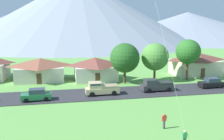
{
  "coord_description": "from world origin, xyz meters",
  "views": [
    {
      "loc": [
        -5.09,
        -8.12,
        10.8
      ],
      "look_at": [
        0.93,
        22.39,
        5.06
      ],
      "focal_mm": 39.33,
      "sensor_mm": 36.0,
      "label": 1
    }
  ],
  "objects_px": {
    "tree_near_left": "(188,52)",
    "parked_car_black_west_end": "(211,83)",
    "house_right_center": "(95,68)",
    "house_rightmost": "(41,69)",
    "watcher_person": "(164,121)",
    "pickup_truck_sand_west_side": "(101,88)",
    "pickup_truck_charcoal_east_side": "(156,85)",
    "house_left_center": "(195,63)",
    "parked_car_green_mid_west": "(37,95)",
    "tree_left_of_center": "(155,57)",
    "tree_center": "(125,58)"
  },
  "relations": [
    {
      "from": "tree_near_left",
      "to": "parked_car_black_west_end",
      "type": "relative_size",
      "value": 1.91
    },
    {
      "from": "house_right_center",
      "to": "house_rightmost",
      "type": "distance_m",
      "value": 10.8
    },
    {
      "from": "watcher_person",
      "to": "pickup_truck_sand_west_side",
      "type": "bearing_deg",
      "value": 108.37
    },
    {
      "from": "watcher_person",
      "to": "house_rightmost",
      "type": "bearing_deg",
      "value": 118.96
    },
    {
      "from": "house_right_center",
      "to": "parked_car_black_west_end",
      "type": "distance_m",
      "value": 21.7
    },
    {
      "from": "house_rightmost",
      "to": "pickup_truck_sand_west_side",
      "type": "bearing_deg",
      "value": -51.66
    },
    {
      "from": "parked_car_black_west_end",
      "to": "pickup_truck_sand_west_side",
      "type": "distance_m",
      "value": 19.45
    },
    {
      "from": "pickup_truck_sand_west_side",
      "to": "pickup_truck_charcoal_east_side",
      "type": "distance_m",
      "value": 9.15
    },
    {
      "from": "house_left_center",
      "to": "house_rightmost",
      "type": "xyz_separation_m",
      "value": [
        -32.67,
        1.26,
        -0.32
      ]
    },
    {
      "from": "house_rightmost",
      "to": "tree_near_left",
      "type": "distance_m",
      "value": 29.22
    },
    {
      "from": "parked_car_black_west_end",
      "to": "pickup_truck_charcoal_east_side",
      "type": "bearing_deg",
      "value": -178.61
    },
    {
      "from": "parked_car_green_mid_west",
      "to": "watcher_person",
      "type": "height_order",
      "value": "parked_car_green_mid_west"
    },
    {
      "from": "parked_car_black_west_end",
      "to": "parked_car_green_mid_west",
      "type": "xyz_separation_m",
      "value": [
        -29.04,
        -1.76,
        0.0
      ]
    },
    {
      "from": "house_left_center",
      "to": "pickup_truck_sand_west_side",
      "type": "bearing_deg",
      "value": -152.75
    },
    {
      "from": "tree_left_of_center",
      "to": "parked_car_green_mid_west",
      "type": "height_order",
      "value": "tree_left_of_center"
    },
    {
      "from": "house_left_center",
      "to": "parked_car_green_mid_west",
      "type": "xyz_separation_m",
      "value": [
        -32.1,
        -12.71,
        -1.72
      ]
    },
    {
      "from": "house_left_center",
      "to": "parked_car_black_west_end",
      "type": "distance_m",
      "value": 11.5
    },
    {
      "from": "parked_car_black_west_end",
      "to": "parked_car_green_mid_west",
      "type": "bearing_deg",
      "value": -176.54
    },
    {
      "from": "pickup_truck_charcoal_east_side",
      "to": "pickup_truck_sand_west_side",
      "type": "bearing_deg",
      "value": -177.55
    },
    {
      "from": "house_right_center",
      "to": "house_rightmost",
      "type": "height_order",
      "value": "house_right_center"
    },
    {
      "from": "parked_car_green_mid_west",
      "to": "house_rightmost",
      "type": "bearing_deg",
      "value": 92.32
    },
    {
      "from": "watcher_person",
      "to": "tree_center",
      "type": "bearing_deg",
      "value": 87.53
    },
    {
      "from": "tree_near_left",
      "to": "pickup_truck_charcoal_east_side",
      "type": "bearing_deg",
      "value": -143.16
    },
    {
      "from": "house_right_center",
      "to": "tree_left_of_center",
      "type": "distance_m",
      "value": 11.95
    },
    {
      "from": "tree_near_left",
      "to": "tree_center",
      "type": "height_order",
      "value": "tree_near_left"
    },
    {
      "from": "house_left_center",
      "to": "pickup_truck_charcoal_east_side",
      "type": "height_order",
      "value": "house_left_center"
    },
    {
      "from": "house_right_center",
      "to": "house_left_center",
      "type": "bearing_deg",
      "value": 1.21
    },
    {
      "from": "pickup_truck_sand_west_side",
      "to": "pickup_truck_charcoal_east_side",
      "type": "bearing_deg",
      "value": 2.45
    },
    {
      "from": "tree_near_left",
      "to": "tree_left_of_center",
      "type": "bearing_deg",
      "value": 176.3
    },
    {
      "from": "parked_car_black_west_end",
      "to": "pickup_truck_sand_west_side",
      "type": "xyz_separation_m",
      "value": [
        -19.44,
        -0.64,
        0.19
      ]
    },
    {
      "from": "watcher_person",
      "to": "pickup_truck_charcoal_east_side",
      "type": "bearing_deg",
      "value": 72.2
    },
    {
      "from": "parked_car_black_west_end",
      "to": "watcher_person",
      "type": "bearing_deg",
      "value": -135.82
    },
    {
      "from": "house_right_center",
      "to": "pickup_truck_charcoal_east_side",
      "type": "distance_m",
      "value": 13.84
    },
    {
      "from": "house_rightmost",
      "to": "tree_left_of_center",
      "type": "relative_size",
      "value": 1.31
    },
    {
      "from": "house_left_center",
      "to": "tree_near_left",
      "type": "height_order",
      "value": "tree_near_left"
    },
    {
      "from": "house_rightmost",
      "to": "pickup_truck_charcoal_east_side",
      "type": "xyz_separation_m",
      "value": [
        19.31,
        -12.46,
        -1.2
      ]
    },
    {
      "from": "tree_center",
      "to": "parked_car_black_west_end",
      "type": "xyz_separation_m",
      "value": [
        13.96,
        -6.2,
        -3.93
      ]
    },
    {
      "from": "pickup_truck_sand_west_side",
      "to": "tree_center",
      "type": "bearing_deg",
      "value": 51.35
    },
    {
      "from": "parked_car_green_mid_west",
      "to": "parked_car_black_west_end",
      "type": "bearing_deg",
      "value": 3.46
    },
    {
      "from": "house_left_center",
      "to": "tree_center",
      "type": "distance_m",
      "value": 17.82
    },
    {
      "from": "tree_near_left",
      "to": "house_left_center",
      "type": "bearing_deg",
      "value": 45.93
    },
    {
      "from": "house_rightmost",
      "to": "tree_center",
      "type": "height_order",
      "value": "tree_center"
    },
    {
      "from": "pickup_truck_sand_west_side",
      "to": "parked_car_black_west_end",
      "type": "bearing_deg",
      "value": 1.89
    },
    {
      "from": "pickup_truck_charcoal_east_side",
      "to": "watcher_person",
      "type": "height_order",
      "value": "pickup_truck_charcoal_east_side"
    },
    {
      "from": "house_left_center",
      "to": "watcher_person",
      "type": "bearing_deg",
      "value": -125.22
    },
    {
      "from": "parked_car_green_mid_west",
      "to": "watcher_person",
      "type": "bearing_deg",
      "value": -41.8
    },
    {
      "from": "house_rightmost",
      "to": "parked_car_black_west_end",
      "type": "xyz_separation_m",
      "value": [
        29.61,
        -12.21,
        -1.4
      ]
    },
    {
      "from": "pickup_truck_sand_west_side",
      "to": "watcher_person",
      "type": "bearing_deg",
      "value": -71.63
    },
    {
      "from": "pickup_truck_sand_west_side",
      "to": "tree_left_of_center",
      "type": "bearing_deg",
      "value": 33.39
    },
    {
      "from": "parked_car_green_mid_west",
      "to": "watcher_person",
      "type": "distance_m",
      "value": 19.03
    }
  ]
}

